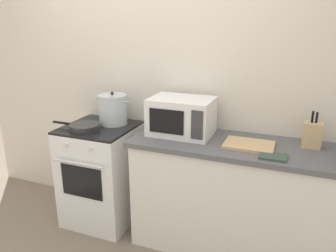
{
  "coord_description": "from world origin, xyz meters",
  "views": [
    {
      "loc": [
        1.25,
        -1.77,
        1.81
      ],
      "look_at": [
        0.31,
        0.6,
        1.0
      ],
      "focal_mm": 35.65,
      "sensor_mm": 36.0,
      "label": 1
    }
  ],
  "objects": [
    {
      "name": "cutting_board",
      "position": [
        0.96,
        0.6,
        0.93
      ],
      "size": [
        0.36,
        0.26,
        0.02
      ],
      "primitive_type": "cube",
      "color": "tan",
      "rests_on": "countertop_right"
    },
    {
      "name": "countertop_right",
      "position": [
        0.9,
        0.62,
        0.9
      ],
      "size": [
        1.7,
        0.6,
        0.04
      ],
      "primitive_type": "cube",
      "color": "#59595E",
      "rests_on": "lower_cabinet_right"
    },
    {
      "name": "knife_block",
      "position": [
        1.38,
        0.74,
        1.02
      ],
      "size": [
        0.13,
        0.1,
        0.27
      ],
      "color": "tan",
      "rests_on": "countertop_right"
    },
    {
      "name": "stove",
      "position": [
        -0.35,
        0.6,
        0.46
      ],
      "size": [
        0.6,
        0.64,
        0.92
      ],
      "color": "white",
      "rests_on": "ground_plane"
    },
    {
      "name": "stock_pot",
      "position": [
        -0.27,
        0.72,
        1.05
      ],
      "size": [
        0.34,
        0.26,
        0.29
      ],
      "color": "silver",
      "rests_on": "stove"
    },
    {
      "name": "lower_cabinet_right",
      "position": [
        0.9,
        0.62,
        0.44
      ],
      "size": [
        1.64,
        0.56,
        0.88
      ],
      "primitive_type": "cube",
      "color": "white",
      "rests_on": "ground_plane"
    },
    {
      "name": "back_wall",
      "position": [
        0.3,
        0.97,
        1.25
      ],
      "size": [
        4.4,
        0.1,
        2.5
      ],
      "primitive_type": "cube",
      "color": "silver",
      "rests_on": "ground_plane"
    },
    {
      "name": "oven_mitt",
      "position": [
        1.14,
        0.44,
        0.93
      ],
      "size": [
        0.18,
        0.14,
        0.02
      ],
      "primitive_type": "cube",
      "color": "#384C42",
      "rests_on": "countertop_right"
    },
    {
      "name": "frying_pan",
      "position": [
        -0.41,
        0.47,
        0.95
      ],
      "size": [
        0.46,
        0.26,
        0.05
      ],
      "color": "#28282B",
      "rests_on": "stove"
    },
    {
      "name": "microwave",
      "position": [
        0.4,
        0.68,
        1.07
      ],
      "size": [
        0.5,
        0.37,
        0.3
      ],
      "color": "white",
      "rests_on": "countertop_right"
    }
  ]
}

